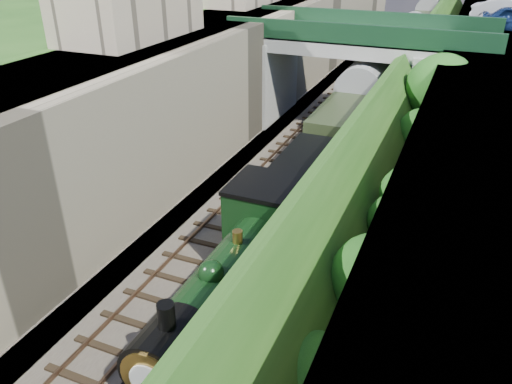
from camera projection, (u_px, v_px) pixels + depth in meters
trackbed at (332, 147)px, 30.82m from camera, size 10.00×90.00×0.20m
retaining_wall at (250, 83)px, 31.14m from camera, size 1.00×90.00×7.00m
street_plateau_left at (201, 78)px, 32.35m from camera, size 6.00×90.00×7.00m
street_plateau_right at (512, 120)px, 26.14m from camera, size 8.00×90.00×6.25m
embankment_slope at (417, 130)px, 25.85m from camera, size 4.58×90.00×6.43m
track_left at (301, 140)px, 31.44m from camera, size 2.50×90.00×0.20m
track_right at (351, 147)px, 30.34m from camera, size 2.50×90.00×0.20m
road_bridge at (367, 69)px, 31.92m from camera, size 16.00×6.40×7.25m
tree at (443, 91)px, 25.49m from camera, size 3.60×3.80×6.60m
locomotive at (236, 281)px, 16.09m from camera, size 3.10×10.23×3.83m
tender at (306, 191)px, 22.23m from camera, size 2.70×6.00×3.05m
coach_front at (366, 103)px, 32.31m from camera, size 2.90×18.00×3.70m
coach_middle at (407, 48)px, 47.66m from camera, size 2.90×18.00×3.70m
coach_rear at (428, 20)px, 63.00m from camera, size 2.90×18.00×3.70m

